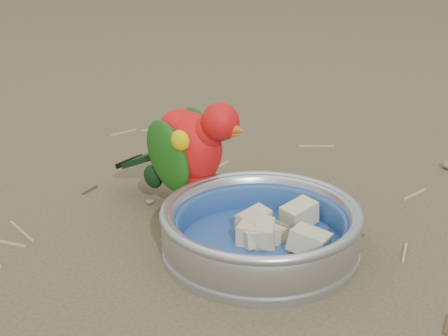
{
  "coord_description": "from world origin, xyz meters",
  "views": [
    {
      "loc": [
        -0.06,
        -0.76,
        0.41
      ],
      "look_at": [
        -0.04,
        0.06,
        0.08
      ],
      "focal_mm": 55.0,
      "sensor_mm": 36.0,
      "label": 1
    }
  ],
  "objects": [
    {
      "name": "lory_parrot",
      "position": [
        -0.08,
        0.1,
        0.08
      ],
      "size": [
        0.21,
        0.19,
        0.16
      ],
      "primitive_type": null,
      "rotation": [
        0.0,
        0.0,
        -2.21
      ],
      "color": "red",
      "rests_on": "ground"
    },
    {
      "name": "ground",
      "position": [
        0.0,
        0.0,
        0.0
      ],
      "size": [
        60.0,
        60.0,
        0.0
      ],
      "primitive_type": "plane",
      "color": "brown"
    },
    {
      "name": "ground_debris",
      "position": [
        -0.01,
        0.08,
        0.0
      ],
      "size": [
        0.9,
        0.8,
        0.01
      ],
      "primitive_type": null,
      "color": "#A38E53",
      "rests_on": "ground"
    },
    {
      "name": "bowl_wall",
      "position": [
        0.0,
        -0.03,
        0.04
      ],
      "size": [
        0.24,
        0.24,
        0.04
      ],
      "primitive_type": null,
      "color": "#B2B2BA",
      "rests_on": "food_bowl"
    },
    {
      "name": "food_bowl",
      "position": [
        0.0,
        -0.03,
        0.01
      ],
      "size": [
        0.24,
        0.24,
        0.02
      ],
      "primitive_type": "cylinder",
      "color": "#B2B2BA",
      "rests_on": "ground"
    },
    {
      "name": "fruit_wedges",
      "position": [
        0.0,
        -0.03,
        0.03
      ],
      "size": [
        0.14,
        0.14,
        0.03
      ],
      "primitive_type": null,
      "color": "beige",
      "rests_on": "food_bowl"
    }
  ]
}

